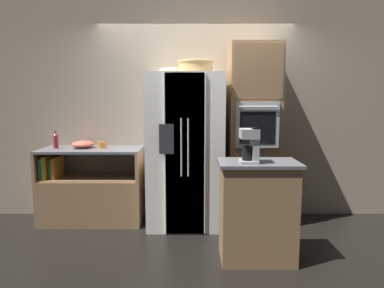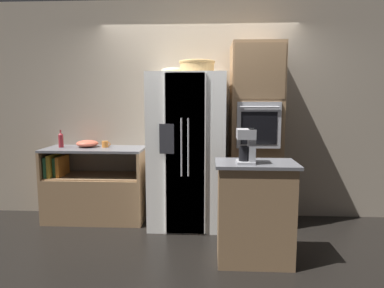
{
  "view_description": "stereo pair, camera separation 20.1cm",
  "coord_description": "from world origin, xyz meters",
  "px_view_note": "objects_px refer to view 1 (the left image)",
  "views": [
    {
      "loc": [
        -0.05,
        -4.11,
        1.56
      ],
      "look_at": [
        -0.06,
        -0.08,
        1.02
      ],
      "focal_mm": 32.0,
      "sensor_mm": 36.0,
      "label": 1
    },
    {
      "loc": [
        0.15,
        -4.1,
        1.56
      ],
      "look_at": [
        -0.06,
        -0.08,
        1.02
      ],
      "focal_mm": 32.0,
      "sensor_mm": 36.0,
      "label": 2
    }
  ],
  "objects_px": {
    "wicker_basket": "(197,66)",
    "fruit_bowl": "(173,71)",
    "wall_oven": "(254,135)",
    "coffee_maker": "(252,144)",
    "refrigerator": "(187,151)",
    "mug": "(103,145)",
    "bottle_tall": "(57,140)",
    "mixing_bowl": "(85,144)"
  },
  "relations": [
    {
      "from": "wicker_basket",
      "to": "coffee_maker",
      "type": "height_order",
      "value": "wicker_basket"
    },
    {
      "from": "wall_oven",
      "to": "bottle_tall",
      "type": "distance_m",
      "value": 2.45
    },
    {
      "from": "mixing_bowl",
      "to": "refrigerator",
      "type": "bearing_deg",
      "value": -7.38
    },
    {
      "from": "refrigerator",
      "to": "wall_oven",
      "type": "height_order",
      "value": "wall_oven"
    },
    {
      "from": "wicker_basket",
      "to": "fruit_bowl",
      "type": "xyz_separation_m",
      "value": [
        -0.29,
        0.13,
        -0.04
      ]
    },
    {
      "from": "fruit_bowl",
      "to": "mixing_bowl",
      "type": "xyz_separation_m",
      "value": [
        -1.13,
        0.08,
        -0.91
      ]
    },
    {
      "from": "wall_oven",
      "to": "fruit_bowl",
      "type": "relative_size",
      "value": 7.64
    },
    {
      "from": "wall_oven",
      "to": "coffee_maker",
      "type": "distance_m",
      "value": 1.11
    },
    {
      "from": "refrigerator",
      "to": "coffee_maker",
      "type": "bearing_deg",
      "value": -58.52
    },
    {
      "from": "bottle_tall",
      "to": "mixing_bowl",
      "type": "distance_m",
      "value": 0.33
    },
    {
      "from": "wicker_basket",
      "to": "mug",
      "type": "bearing_deg",
      "value": 170.48
    },
    {
      "from": "wall_oven",
      "to": "mixing_bowl",
      "type": "relative_size",
      "value": 7.93
    },
    {
      "from": "wall_oven",
      "to": "fruit_bowl",
      "type": "xyz_separation_m",
      "value": [
        -1.0,
        0.01,
        0.79
      ]
    },
    {
      "from": "refrigerator",
      "to": "wicker_basket",
      "type": "bearing_deg",
      "value": -22.02
    },
    {
      "from": "mug",
      "to": "wall_oven",
      "type": "bearing_deg",
      "value": -2.35
    },
    {
      "from": "refrigerator",
      "to": "bottle_tall",
      "type": "relative_size",
      "value": 8.35
    },
    {
      "from": "fruit_bowl",
      "to": "mixing_bowl",
      "type": "bearing_deg",
      "value": 175.77
    },
    {
      "from": "bottle_tall",
      "to": "mug",
      "type": "height_order",
      "value": "bottle_tall"
    },
    {
      "from": "fruit_bowl",
      "to": "bottle_tall",
      "type": "xyz_separation_m",
      "value": [
        -1.45,
        0.03,
        -0.86
      ]
    },
    {
      "from": "mug",
      "to": "wicker_basket",
      "type": "bearing_deg",
      "value": -9.52
    },
    {
      "from": "refrigerator",
      "to": "mug",
      "type": "bearing_deg",
      "value": 171.99
    },
    {
      "from": "wicker_basket",
      "to": "wall_oven",
      "type": "bearing_deg",
      "value": 9.73
    },
    {
      "from": "refrigerator",
      "to": "mixing_bowl",
      "type": "xyz_separation_m",
      "value": [
        -1.3,
        0.17,
        0.06
      ]
    },
    {
      "from": "wall_oven",
      "to": "fruit_bowl",
      "type": "bearing_deg",
      "value": 179.25
    },
    {
      "from": "fruit_bowl",
      "to": "mug",
      "type": "xyz_separation_m",
      "value": [
        -0.89,
        0.06,
        -0.92
      ]
    },
    {
      "from": "wall_oven",
      "to": "bottle_tall",
      "type": "bearing_deg",
      "value": 178.88
    },
    {
      "from": "wicker_basket",
      "to": "fruit_bowl",
      "type": "relative_size",
      "value": 1.46
    },
    {
      "from": "mixing_bowl",
      "to": "mug",
      "type": "bearing_deg",
      "value": -4.59
    },
    {
      "from": "coffee_maker",
      "to": "bottle_tall",
      "type": "bearing_deg",
      "value": 153.21
    },
    {
      "from": "wicker_basket",
      "to": "bottle_tall",
      "type": "relative_size",
      "value": 1.89
    },
    {
      "from": "wall_oven",
      "to": "wicker_basket",
      "type": "relative_size",
      "value": 5.24
    },
    {
      "from": "refrigerator",
      "to": "wicker_basket",
      "type": "relative_size",
      "value": 4.41
    },
    {
      "from": "fruit_bowl",
      "to": "mixing_bowl",
      "type": "distance_m",
      "value": 1.45
    },
    {
      "from": "wicker_basket",
      "to": "mixing_bowl",
      "type": "bearing_deg",
      "value": 171.31
    },
    {
      "from": "wall_oven",
      "to": "coffee_maker",
      "type": "xyz_separation_m",
      "value": [
        -0.2,
        -1.09,
        0.04
      ]
    },
    {
      "from": "mixing_bowl",
      "to": "coffee_maker",
      "type": "relative_size",
      "value": 0.88
    },
    {
      "from": "bottle_tall",
      "to": "mug",
      "type": "xyz_separation_m",
      "value": [
        0.57,
        0.03,
        -0.06
      ]
    },
    {
      "from": "refrigerator",
      "to": "mug",
      "type": "distance_m",
      "value": 1.07
    },
    {
      "from": "mug",
      "to": "mixing_bowl",
      "type": "height_order",
      "value": "mixing_bowl"
    },
    {
      "from": "wall_oven",
      "to": "mug",
      "type": "height_order",
      "value": "wall_oven"
    },
    {
      "from": "wicker_basket",
      "to": "mug",
      "type": "distance_m",
      "value": 1.53
    },
    {
      "from": "refrigerator",
      "to": "mixing_bowl",
      "type": "relative_size",
      "value": 6.68
    }
  ]
}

